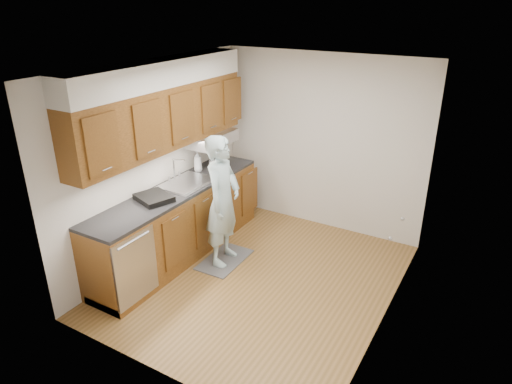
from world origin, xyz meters
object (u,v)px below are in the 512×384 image
soap_bottle_b (213,162)px  soap_bottle_c (220,161)px  person (222,193)px  soda_can (218,172)px  dish_rack (154,198)px  soap_bottle_a (198,161)px

soap_bottle_b → soap_bottle_c: (0.03, 0.12, -0.02)m
person → soda_can: 0.64m
soap_bottle_b → dish_rack: bearing=-88.9°
soap_bottle_c → soda_can: soap_bottle_c is taller
soap_bottle_a → dish_rack: (0.14, -1.05, -0.12)m
dish_rack → person: bearing=62.0°
person → soap_bottle_b: (-0.62, 0.68, 0.07)m
person → dish_rack: person is taller
soap_bottle_a → soap_bottle_b: size_ratio=1.63×
soap_bottle_b → soap_bottle_c: size_ratio=1.22×
soap_bottle_a → soap_bottle_c: 0.35m
soda_can → soap_bottle_c: bearing=120.7°
soap_bottle_c → person: bearing=-53.7°
person → dish_rack: bearing=123.9°
person → soap_bottle_c: person is taller
dish_rack → soap_bottle_b: bearing=110.0°
person → soda_can: size_ratio=17.61×
soap_bottle_b → dish_rack: size_ratio=0.44×
soda_can → soap_bottle_a: bearing=-179.7°
person → soap_bottle_b: person is taller
person → soap_bottle_a: size_ratio=6.36×
soda_can → dish_rack: size_ratio=0.26×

